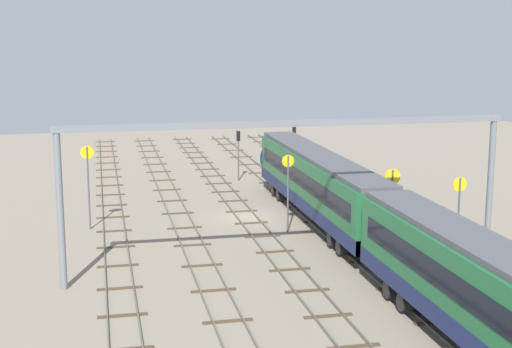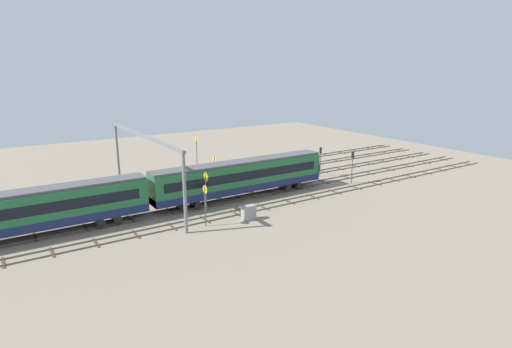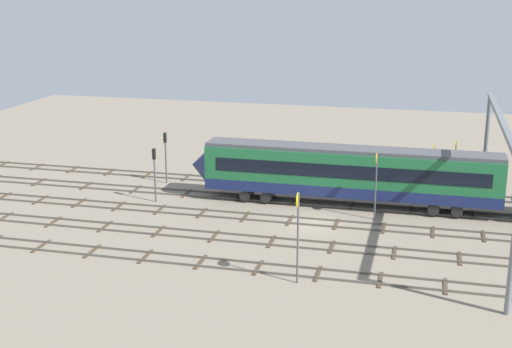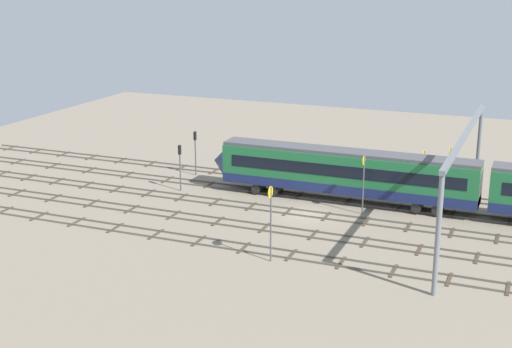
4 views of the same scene
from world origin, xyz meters
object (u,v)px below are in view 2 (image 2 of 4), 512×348
at_px(overhead_gantry, 143,149).
at_px(speed_sign_distant_end, 215,171).
at_px(relay_cabinet, 249,213).
at_px(speed_sign_mid_trackside, 205,200).
at_px(speed_sign_near_foreground, 197,149).
at_px(signal_light_trackside_departure, 320,157).
at_px(train, 153,193).
at_px(speed_sign_far_trackside, 206,186).
at_px(signal_light_trackside_approach, 352,163).

relative_size(overhead_gantry, speed_sign_distant_end, 4.71).
bearing_deg(relay_cabinet, speed_sign_mid_trackside, 170.55).
height_order(speed_sign_near_foreground, signal_light_trackside_departure, speed_sign_near_foreground).
bearing_deg(speed_sign_mid_trackside, overhead_gantry, 102.24).
height_order(train, speed_sign_mid_trackside, train).
relative_size(train, speed_sign_near_foreground, 8.64).
bearing_deg(speed_sign_far_trackside, relay_cabinet, -56.26).
distance_m(speed_sign_near_foreground, relay_cabinet, 24.11).
bearing_deg(speed_sign_distant_end, signal_light_trackside_departure, -0.24).
bearing_deg(speed_sign_far_trackside, signal_light_trackside_departure, 14.22).
relative_size(speed_sign_mid_trackside, relay_cabinet, 2.76).
xyz_separation_m(speed_sign_near_foreground, speed_sign_distant_end, (-3.60, -13.20, -0.36)).
bearing_deg(overhead_gantry, relay_cabinet, -59.19).
relative_size(signal_light_trackside_approach, signal_light_trackside_departure, 1.02).
bearing_deg(relay_cabinet, signal_light_trackside_approach, 12.55).
height_order(overhead_gantry, speed_sign_near_foreground, overhead_gantry).
distance_m(speed_sign_distant_end, relay_cabinet, 10.63).
xyz_separation_m(speed_sign_mid_trackside, relay_cabinet, (4.91, -0.82, -2.18)).
xyz_separation_m(train, overhead_gantry, (0.87, 5.08, 4.21)).
bearing_deg(speed_sign_distant_end, signal_light_trackside_approach, -16.23).
distance_m(overhead_gantry, speed_sign_far_trackside, 9.81).
bearing_deg(speed_sign_mid_trackside, signal_light_trackside_departure, 21.02).
bearing_deg(signal_light_trackside_approach, train, 174.45).
height_order(speed_sign_distant_end, signal_light_trackside_approach, speed_sign_distant_end).
height_order(signal_light_trackside_departure, relay_cabinet, signal_light_trackside_departure).
height_order(speed_sign_near_foreground, relay_cabinet, speed_sign_near_foreground).
bearing_deg(relay_cabinet, speed_sign_near_foreground, 78.48).
bearing_deg(overhead_gantry, signal_light_trackside_departure, -4.90).
bearing_deg(speed_sign_far_trackside, train, 151.24).
xyz_separation_m(overhead_gantry, signal_light_trackside_approach, (28.07, -7.89, -3.80)).
distance_m(overhead_gantry, speed_sign_distant_end, 9.57).
bearing_deg(train, speed_sign_near_foreground, 50.81).
relative_size(speed_sign_far_trackside, signal_light_trackside_departure, 1.07).
distance_m(overhead_gantry, speed_sign_near_foreground, 16.72).
bearing_deg(train, speed_sign_far_trackside, -28.76).
bearing_deg(overhead_gantry, speed_sign_mid_trackside, -77.76).
relative_size(train, overhead_gantry, 2.01).
distance_m(speed_sign_far_trackside, relay_cabinet, 5.94).
distance_m(overhead_gantry, signal_light_trackside_departure, 27.26).
relative_size(speed_sign_mid_trackside, speed_sign_distant_end, 0.86).
bearing_deg(speed_sign_near_foreground, speed_sign_mid_trackside, -113.18).
height_order(speed_sign_mid_trackside, relay_cabinet, speed_sign_mid_trackside).
bearing_deg(speed_sign_mid_trackside, signal_light_trackside_approach, 8.40).
xyz_separation_m(overhead_gantry, speed_sign_distant_end, (8.62, -2.23, -3.51)).
xyz_separation_m(speed_sign_near_foreground, speed_sign_far_trackside, (-7.78, -18.96, -0.41)).
xyz_separation_m(speed_sign_near_foreground, speed_sign_mid_trackside, (-9.69, -22.64, -0.71)).
distance_m(speed_sign_far_trackside, speed_sign_distant_end, 7.12).
height_order(speed_sign_mid_trackside, speed_sign_far_trackside, speed_sign_far_trackside).
bearing_deg(speed_sign_near_foreground, speed_sign_far_trackside, -112.30).
distance_m(speed_sign_near_foreground, speed_sign_far_trackside, 20.50).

